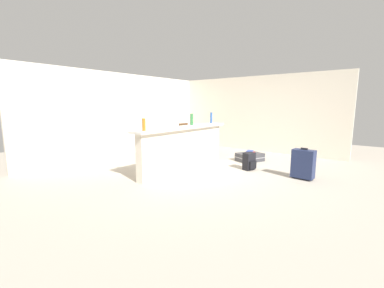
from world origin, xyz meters
name	(u,v)px	position (x,y,z in m)	size (l,w,h in m)	color
ground_plane	(207,169)	(0.00, 0.00, -0.03)	(13.00, 13.00, 0.05)	#ADA393
wall_back	(128,115)	(0.00, 3.05, 1.25)	(6.60, 0.10, 2.50)	silver
wall_right	(251,114)	(3.05, 0.30, 1.25)	(0.10, 6.00, 2.50)	silver
partition_half_wall	(184,149)	(-0.44, 0.37, 0.50)	(2.80, 0.20, 1.00)	silver
bar_countertop	(184,127)	(-0.44, 0.37, 1.03)	(2.96, 0.40, 0.05)	white
bottle_amber	(144,125)	(-1.69, 0.36, 1.18)	(0.07, 0.07, 0.25)	#9E661E
bottle_white	(172,123)	(-0.81, 0.41, 1.15)	(0.07, 0.07, 0.20)	silver
bottle_green	(192,119)	(-0.05, 0.45, 1.20)	(0.08, 0.08, 0.29)	#2D6B38
bottle_blue	(211,118)	(0.80, 0.42, 1.20)	(0.06, 0.06, 0.30)	#284C89
dining_table	(192,132)	(1.52, 1.68, 0.65)	(1.10, 0.80, 0.74)	#4C331E
dining_chair_near_partition	(204,138)	(1.43, 1.13, 0.52)	(0.45, 0.45, 0.93)	#4C331E
dining_chair_far_side	(181,135)	(1.62, 2.22, 0.52)	(0.43, 0.43, 0.93)	#4C331E
suitcase_flat_charcoal	(250,157)	(1.42, -0.48, 0.11)	(0.89, 0.74, 0.22)	#38383D
suitcase_upright_navy	(303,164)	(0.52, -2.11, 0.33)	(0.27, 0.46, 0.67)	#1E284C
backpack_black	(249,162)	(0.51, -0.89, 0.20)	(0.32, 0.29, 0.42)	black
book_stack	(250,152)	(1.43, -0.48, 0.25)	(0.29, 0.24, 0.07)	#AD2D2D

